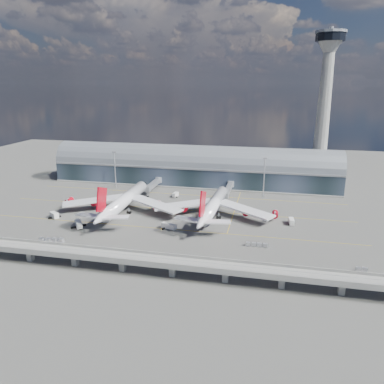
% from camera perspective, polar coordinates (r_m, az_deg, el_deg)
% --- Properties ---
extents(ground, '(500.00, 500.00, 0.00)m').
position_cam_1_polar(ground, '(197.68, -4.44, -4.46)').
color(ground, '#474744').
rests_on(ground, ground).
extents(taxi_lines, '(200.00, 80.12, 0.01)m').
position_cam_1_polar(taxi_lines, '(217.68, -2.79, -2.45)').
color(taxi_lines, gold).
rests_on(taxi_lines, ground).
extents(terminal, '(200.00, 30.00, 28.00)m').
position_cam_1_polar(terminal, '(267.01, 0.27, 3.62)').
color(terminal, '#1C282E').
rests_on(terminal, ground).
extents(control_tower, '(19.00, 19.00, 103.00)m').
position_cam_1_polar(control_tower, '(262.38, 19.39, 11.40)').
color(control_tower, gray).
rests_on(control_tower, ground).
extents(guideway, '(220.00, 8.50, 7.20)m').
position_cam_1_polar(guideway, '(148.09, -10.63, -9.86)').
color(guideway, gray).
rests_on(guideway, ground).
extents(floodlight_mast_left, '(3.00, 0.70, 25.70)m').
position_cam_1_polar(floodlight_mast_left, '(260.26, -11.66, 3.47)').
color(floodlight_mast_left, gray).
rests_on(floodlight_mast_left, ground).
extents(floodlight_mast_right, '(3.00, 0.70, 25.70)m').
position_cam_1_polar(floodlight_mast_right, '(238.64, 10.94, 2.35)').
color(floodlight_mast_right, gray).
rests_on(floodlight_mast_right, ground).
extents(airliner_left, '(72.40, 76.02, 23.21)m').
position_cam_1_polar(airliner_left, '(212.09, -10.35, -1.34)').
color(airliner_left, white).
rests_on(airliner_left, ground).
extents(airliner_right, '(68.95, 72.05, 22.87)m').
position_cam_1_polar(airliner_right, '(202.41, 3.27, -2.15)').
color(airliner_right, white).
rests_on(airliner_right, ground).
extents(jet_bridge_left, '(4.40, 28.00, 7.25)m').
position_cam_1_polar(jet_bridge_left, '(250.69, -5.83, 1.24)').
color(jet_bridge_left, gray).
rests_on(jet_bridge_left, ground).
extents(jet_bridge_right, '(4.40, 32.00, 7.25)m').
position_cam_1_polar(jet_bridge_right, '(238.45, 5.57, 0.46)').
color(jet_bridge_right, gray).
rests_on(jet_bridge_right, ground).
extents(service_truck_0, '(6.95, 7.88, 3.29)m').
position_cam_1_polar(service_truck_0, '(197.03, -16.92, -4.69)').
color(service_truck_0, silver).
rests_on(service_truck_0, ground).
extents(service_truck_1, '(6.20, 5.30, 3.30)m').
position_cam_1_polar(service_truck_1, '(213.96, -20.24, -3.35)').
color(service_truck_1, silver).
rests_on(service_truck_1, ground).
extents(service_truck_2, '(8.21, 4.63, 2.86)m').
position_cam_1_polar(service_truck_2, '(186.70, -3.55, -5.23)').
color(service_truck_2, silver).
rests_on(service_truck_2, ground).
extents(service_truck_3, '(2.97, 6.32, 2.97)m').
position_cam_1_polar(service_truck_3, '(199.17, 14.91, -4.36)').
color(service_truck_3, silver).
rests_on(service_truck_3, ground).
extents(service_truck_4, '(3.35, 5.35, 2.88)m').
position_cam_1_polar(service_truck_4, '(238.19, -2.54, -0.42)').
color(service_truck_4, silver).
rests_on(service_truck_4, ground).
extents(service_truck_5, '(7.36, 4.85, 3.32)m').
position_cam_1_polar(service_truck_5, '(229.67, -10.57, -1.27)').
color(service_truck_5, silver).
rests_on(service_truck_5, ground).
extents(cargo_train_0, '(11.86, 3.84, 1.95)m').
position_cam_1_polar(cargo_train_0, '(183.18, -20.62, -6.89)').
color(cargo_train_0, gray).
rests_on(cargo_train_0, ground).
extents(cargo_train_1, '(9.89, 1.86, 1.64)m').
position_cam_1_polar(cargo_train_1, '(169.90, 9.81, -7.93)').
color(cargo_train_1, gray).
rests_on(cargo_train_1, ground).
extents(cargo_train_2, '(4.75, 1.97, 1.57)m').
position_cam_1_polar(cargo_train_2, '(160.81, 24.43, -10.71)').
color(cargo_train_2, gray).
rests_on(cargo_train_2, ground).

